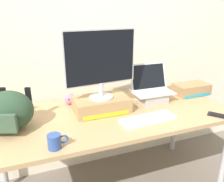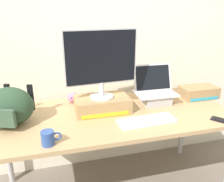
{
  "view_description": "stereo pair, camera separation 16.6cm",
  "coord_description": "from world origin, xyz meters",
  "px_view_note": "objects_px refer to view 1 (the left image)",
  "views": [
    {
      "loc": [
        -0.56,
        -1.48,
        1.49
      ],
      "look_at": [
        0.0,
        0.0,
        0.92
      ],
      "focal_mm": 36.52,
      "sensor_mm": 36.0,
      "label": 1
    },
    {
      "loc": [
        -0.4,
        -1.53,
        1.49
      ],
      "look_at": [
        0.0,
        0.0,
        0.92
      ],
      "focal_mm": 36.52,
      "sensor_mm": 36.0,
      "label": 2
    }
  ],
  "objects_px": {
    "messenger_backpack": "(9,111)",
    "cell_phone": "(217,115)",
    "toner_box_yellow": "(101,104)",
    "desktop_monitor": "(101,61)",
    "toner_box_cyan": "(191,89)",
    "plush_toy": "(70,99)",
    "external_keyboard": "(148,119)",
    "coffee_mug": "(55,141)",
    "open_laptop": "(151,93)"
  },
  "relations": [
    {
      "from": "messenger_backpack",
      "to": "cell_phone",
      "type": "relative_size",
      "value": 2.57
    },
    {
      "from": "plush_toy",
      "to": "toner_box_cyan",
      "type": "xyz_separation_m",
      "value": [
        1.1,
        -0.16,
        0.0
      ]
    },
    {
      "from": "messenger_backpack",
      "to": "cell_phone",
      "type": "height_order",
      "value": "messenger_backpack"
    },
    {
      "from": "desktop_monitor",
      "to": "toner_box_cyan",
      "type": "bearing_deg",
      "value": -0.94
    },
    {
      "from": "messenger_backpack",
      "to": "toner_box_yellow",
      "type": "bearing_deg",
      "value": 24.5
    },
    {
      "from": "open_laptop",
      "to": "toner_box_cyan",
      "type": "height_order",
      "value": "open_laptop"
    },
    {
      "from": "plush_toy",
      "to": "toner_box_cyan",
      "type": "distance_m",
      "value": 1.11
    },
    {
      "from": "cell_phone",
      "to": "toner_box_cyan",
      "type": "distance_m",
      "value": 0.47
    },
    {
      "from": "desktop_monitor",
      "to": "messenger_backpack",
      "type": "height_order",
      "value": "desktop_monitor"
    },
    {
      "from": "cell_phone",
      "to": "plush_toy",
      "type": "bearing_deg",
      "value": 109.32
    },
    {
      "from": "toner_box_yellow",
      "to": "messenger_backpack",
      "type": "relative_size",
      "value": 1.11
    },
    {
      "from": "external_keyboard",
      "to": "cell_phone",
      "type": "relative_size",
      "value": 2.86
    },
    {
      "from": "messenger_backpack",
      "to": "toner_box_cyan",
      "type": "xyz_separation_m",
      "value": [
        1.54,
        0.11,
        -0.08
      ]
    },
    {
      "from": "toner_box_yellow",
      "to": "messenger_backpack",
      "type": "height_order",
      "value": "messenger_backpack"
    },
    {
      "from": "desktop_monitor",
      "to": "open_laptop",
      "type": "xyz_separation_m",
      "value": [
        0.47,
        0.05,
        -0.32
      ]
    },
    {
      "from": "messenger_backpack",
      "to": "plush_toy",
      "type": "relative_size",
      "value": 4.18
    },
    {
      "from": "desktop_monitor",
      "to": "coffee_mug",
      "type": "relative_size",
      "value": 4.59
    },
    {
      "from": "coffee_mug",
      "to": "plush_toy",
      "type": "relative_size",
      "value": 1.33
    },
    {
      "from": "external_keyboard",
      "to": "toner_box_yellow",
      "type": "bearing_deg",
      "value": 131.15
    },
    {
      "from": "coffee_mug",
      "to": "toner_box_cyan",
      "type": "bearing_deg",
      "value": 18.96
    },
    {
      "from": "external_keyboard",
      "to": "coffee_mug",
      "type": "xyz_separation_m",
      "value": [
        -0.67,
        -0.12,
        0.03
      ]
    },
    {
      "from": "coffee_mug",
      "to": "cell_phone",
      "type": "height_order",
      "value": "coffee_mug"
    },
    {
      "from": "cell_phone",
      "to": "toner_box_cyan",
      "type": "height_order",
      "value": "toner_box_cyan"
    },
    {
      "from": "messenger_backpack",
      "to": "coffee_mug",
      "type": "xyz_separation_m",
      "value": [
        0.24,
        -0.34,
        -0.09
      ]
    },
    {
      "from": "plush_toy",
      "to": "desktop_monitor",
      "type": "bearing_deg",
      "value": -48.36
    },
    {
      "from": "toner_box_yellow",
      "to": "cell_phone",
      "type": "bearing_deg",
      "value": -26.33
    },
    {
      "from": "external_keyboard",
      "to": "open_laptop",
      "type": "bearing_deg",
      "value": 54.01
    },
    {
      "from": "toner_box_yellow",
      "to": "open_laptop",
      "type": "distance_m",
      "value": 0.47
    },
    {
      "from": "open_laptop",
      "to": "cell_phone",
      "type": "relative_size",
      "value": 2.33
    },
    {
      "from": "external_keyboard",
      "to": "coffee_mug",
      "type": "relative_size",
      "value": 3.5
    },
    {
      "from": "desktop_monitor",
      "to": "coffee_mug",
      "type": "distance_m",
      "value": 0.66
    },
    {
      "from": "coffee_mug",
      "to": "external_keyboard",
      "type": "bearing_deg",
      "value": 9.89
    },
    {
      "from": "external_keyboard",
      "to": "cell_phone",
      "type": "bearing_deg",
      "value": -16.0
    },
    {
      "from": "external_keyboard",
      "to": "messenger_backpack",
      "type": "bearing_deg",
      "value": 163.18
    },
    {
      "from": "desktop_monitor",
      "to": "cell_phone",
      "type": "relative_size",
      "value": 3.76
    },
    {
      "from": "open_laptop",
      "to": "toner_box_yellow",
      "type": "bearing_deg",
      "value": -172.98
    },
    {
      "from": "external_keyboard",
      "to": "plush_toy",
      "type": "height_order",
      "value": "plush_toy"
    },
    {
      "from": "open_laptop",
      "to": "coffee_mug",
      "type": "xyz_separation_m",
      "value": [
        -0.87,
        -0.44,
        -0.03
      ]
    },
    {
      "from": "desktop_monitor",
      "to": "toner_box_cyan",
      "type": "height_order",
      "value": "desktop_monitor"
    },
    {
      "from": "external_keyboard",
      "to": "messenger_backpack",
      "type": "distance_m",
      "value": 0.94
    },
    {
      "from": "external_keyboard",
      "to": "toner_box_cyan",
      "type": "distance_m",
      "value": 0.72
    },
    {
      "from": "external_keyboard",
      "to": "toner_box_cyan",
      "type": "xyz_separation_m",
      "value": [
        0.64,
        0.33,
        0.04
      ]
    },
    {
      "from": "open_laptop",
      "to": "cell_phone",
      "type": "xyz_separation_m",
      "value": [
        0.31,
        -0.44,
        -0.06
      ]
    },
    {
      "from": "external_keyboard",
      "to": "toner_box_cyan",
      "type": "bearing_deg",
      "value": 24.31
    },
    {
      "from": "external_keyboard",
      "to": "messenger_backpack",
      "type": "height_order",
      "value": "messenger_backpack"
    },
    {
      "from": "cell_phone",
      "to": "plush_toy",
      "type": "distance_m",
      "value": 1.16
    },
    {
      "from": "coffee_mug",
      "to": "cell_phone",
      "type": "bearing_deg",
      "value": -0.09
    },
    {
      "from": "desktop_monitor",
      "to": "plush_toy",
      "type": "height_order",
      "value": "desktop_monitor"
    },
    {
      "from": "desktop_monitor",
      "to": "toner_box_cyan",
      "type": "xyz_separation_m",
      "value": [
        0.9,
        0.06,
        -0.34
      ]
    },
    {
      "from": "toner_box_yellow",
      "to": "external_keyboard",
      "type": "bearing_deg",
      "value": -45.66
    }
  ]
}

